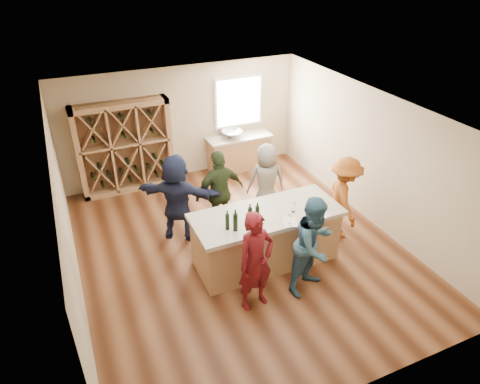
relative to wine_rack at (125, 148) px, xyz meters
name	(u,v)px	position (x,y,z in m)	size (l,w,h in m)	color
floor	(239,249)	(1.50, -3.27, -1.15)	(6.00, 7.00, 0.10)	brown
ceiling	(239,110)	(1.50, -3.27, 1.75)	(6.00, 7.00, 0.10)	white
wall_back	(182,122)	(1.50, 0.28, 0.30)	(6.00, 0.10, 2.80)	#C0AD8B
wall_front	(361,322)	(1.50, -6.82, 0.30)	(6.00, 0.10, 2.80)	#C0AD8B
wall_left	(63,225)	(-1.55, -3.27, 0.30)	(0.10, 7.00, 2.80)	#C0AD8B
wall_right	(374,157)	(4.55, -3.27, 0.30)	(0.10, 7.00, 2.80)	#C0AD8B
window_frame	(238,102)	(3.00, 0.20, 0.65)	(1.30, 0.06, 1.30)	white
window_pane	(239,102)	(3.00, 0.17, 0.65)	(1.18, 0.01, 1.18)	white
wine_rack	(125,148)	(0.00, 0.00, 0.00)	(2.20, 0.45, 2.20)	#A67A4F
back_counter_base	(239,153)	(2.90, -0.07, -0.67)	(1.60, 0.58, 0.86)	#A67A4F
back_counter_top	(239,137)	(2.90, -0.07, -0.21)	(1.70, 0.62, 0.06)	#B8AA97
sink	(232,134)	(2.70, -0.07, -0.09)	(0.54, 0.54, 0.19)	silver
faucet	(229,130)	(2.70, 0.11, -0.03)	(0.02, 0.02, 0.30)	silver
tasting_counter_base	(266,239)	(1.79, -3.83, -0.60)	(2.60, 1.00, 1.00)	#A67A4F
tasting_counter_top	(267,215)	(1.79, -3.83, -0.06)	(2.72, 1.12, 0.08)	#B8AA97
wine_bottle_a	(227,222)	(0.96, -4.01, 0.12)	(0.07, 0.07, 0.29)	black
wine_bottle_b	(235,222)	(1.06, -4.10, 0.14)	(0.08, 0.08, 0.33)	black
wine_bottle_d	(250,216)	(1.37, -4.02, 0.14)	(0.08, 0.08, 0.32)	black
wine_bottle_e	(257,214)	(1.51, -4.01, 0.13)	(0.07, 0.07, 0.30)	black
wine_glass_b	(290,219)	(2.00, -4.29, 0.07)	(0.07, 0.07, 0.18)	white
wine_glass_c	(315,214)	(2.48, -4.31, 0.06)	(0.06, 0.06, 0.16)	white
wine_glass_d	(294,207)	(2.24, -3.99, 0.07)	(0.07, 0.07, 0.19)	white
wine_glass_e	(320,204)	(2.73, -4.07, 0.07)	(0.07, 0.07, 0.18)	white
tasting_menu_a	(256,230)	(1.39, -4.22, -0.02)	(0.20, 0.27, 0.00)	white
tasting_menu_b	(290,222)	(2.02, -4.25, -0.02)	(0.23, 0.31, 0.00)	white
tasting_menu_c	(320,214)	(2.63, -4.25, -0.02)	(0.23, 0.32, 0.00)	white
person_near_left	(256,262)	(1.12, -4.77, -0.21)	(0.65, 0.47, 1.78)	#590F14
person_near_right	(314,245)	(2.20, -4.78, -0.20)	(0.87, 0.48, 1.80)	#335972
person_server	(344,198)	(3.59, -3.68, -0.23)	(1.12, 0.52, 1.74)	#994C19
person_far_mid	(220,192)	(1.40, -2.51, -0.20)	(1.06, 0.54, 1.80)	#263319
person_far_right	(266,181)	(2.51, -2.40, -0.26)	(0.83, 0.54, 1.69)	slate
person_far_left	(177,198)	(0.54, -2.40, -0.19)	(1.70, 0.61, 1.83)	#191E38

